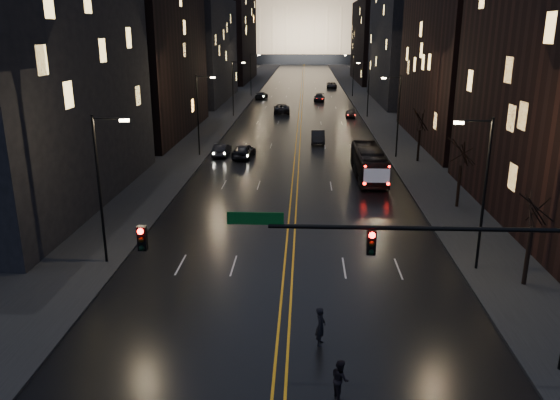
# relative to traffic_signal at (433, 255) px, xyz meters

# --- Properties ---
(ground) EXTENTS (900.00, 900.00, 0.00)m
(ground) POSITION_rel_traffic_signal_xyz_m (-5.91, 0.00, -5.10)
(ground) COLOR black
(ground) RESTS_ON ground
(road) EXTENTS (20.00, 320.00, 0.02)m
(road) POSITION_rel_traffic_signal_xyz_m (-5.91, 130.00, -5.09)
(road) COLOR black
(road) RESTS_ON ground
(sidewalk_left) EXTENTS (8.00, 320.00, 0.16)m
(sidewalk_left) POSITION_rel_traffic_signal_xyz_m (-19.91, 130.00, -5.02)
(sidewalk_left) COLOR black
(sidewalk_left) RESTS_ON ground
(sidewalk_right) EXTENTS (8.00, 320.00, 0.16)m
(sidewalk_right) POSITION_rel_traffic_signal_xyz_m (8.09, 130.00, -5.02)
(sidewalk_right) COLOR black
(sidewalk_right) RESTS_ON ground
(center_line) EXTENTS (0.62, 320.00, 0.01)m
(center_line) POSITION_rel_traffic_signal_xyz_m (-5.91, 130.00, -5.08)
(center_line) COLOR orange
(center_line) RESTS_ON road
(building_left_near) EXTENTS (12.00, 28.00, 22.00)m
(building_left_near) POSITION_rel_traffic_signal_xyz_m (-26.91, 22.00, 5.90)
(building_left_near) COLOR black
(building_left_near) RESTS_ON ground
(building_left_mid) EXTENTS (12.00, 30.00, 28.00)m
(building_left_mid) POSITION_rel_traffic_signal_xyz_m (-26.91, 54.00, 8.90)
(building_left_mid) COLOR black
(building_left_mid) RESTS_ON ground
(building_left_far) EXTENTS (12.00, 34.00, 20.00)m
(building_left_far) POSITION_rel_traffic_signal_xyz_m (-26.91, 92.00, 4.90)
(building_left_far) COLOR black
(building_left_far) RESTS_ON ground
(building_left_dist) EXTENTS (12.00, 40.00, 24.00)m
(building_left_dist) POSITION_rel_traffic_signal_xyz_m (-26.91, 140.00, 6.90)
(building_left_dist) COLOR black
(building_left_dist) RESTS_ON ground
(building_right_mid) EXTENTS (12.00, 34.00, 26.00)m
(building_right_mid) POSITION_rel_traffic_signal_xyz_m (15.09, 92.00, 7.90)
(building_right_mid) COLOR black
(building_right_mid) RESTS_ON ground
(building_right_dist) EXTENTS (12.00, 40.00, 22.00)m
(building_right_dist) POSITION_rel_traffic_signal_xyz_m (15.09, 140.00, 5.90)
(building_right_dist) COLOR black
(building_right_dist) RESTS_ON ground
(capitol) EXTENTS (90.00, 50.00, 58.50)m
(capitol) POSITION_rel_traffic_signal_xyz_m (-5.91, 250.00, 12.05)
(capitol) COLOR black
(capitol) RESTS_ON ground
(traffic_signal) EXTENTS (17.29, 0.45, 7.00)m
(traffic_signal) POSITION_rel_traffic_signal_xyz_m (0.00, 0.00, 0.00)
(traffic_signal) COLOR black
(traffic_signal) RESTS_ON ground
(streetlamp_right_near) EXTENTS (2.13, 0.25, 9.00)m
(streetlamp_right_near) POSITION_rel_traffic_signal_xyz_m (4.91, 10.00, -0.02)
(streetlamp_right_near) COLOR black
(streetlamp_right_near) RESTS_ON ground
(streetlamp_left_near) EXTENTS (2.13, 0.25, 9.00)m
(streetlamp_left_near) POSITION_rel_traffic_signal_xyz_m (-16.72, 10.00, -0.02)
(streetlamp_left_near) COLOR black
(streetlamp_left_near) RESTS_ON ground
(streetlamp_right_mid) EXTENTS (2.13, 0.25, 9.00)m
(streetlamp_right_mid) POSITION_rel_traffic_signal_xyz_m (4.91, 40.00, -0.02)
(streetlamp_right_mid) COLOR black
(streetlamp_right_mid) RESTS_ON ground
(streetlamp_left_mid) EXTENTS (2.13, 0.25, 9.00)m
(streetlamp_left_mid) POSITION_rel_traffic_signal_xyz_m (-16.72, 40.00, -0.02)
(streetlamp_left_mid) COLOR black
(streetlamp_left_mid) RESTS_ON ground
(streetlamp_right_far) EXTENTS (2.13, 0.25, 9.00)m
(streetlamp_right_far) POSITION_rel_traffic_signal_xyz_m (4.91, 70.00, -0.02)
(streetlamp_right_far) COLOR black
(streetlamp_right_far) RESTS_ON ground
(streetlamp_left_far) EXTENTS (2.13, 0.25, 9.00)m
(streetlamp_left_far) POSITION_rel_traffic_signal_xyz_m (-16.72, 70.00, -0.02)
(streetlamp_left_far) COLOR black
(streetlamp_left_far) RESTS_ON ground
(streetlamp_right_dist) EXTENTS (2.13, 0.25, 9.00)m
(streetlamp_right_dist) POSITION_rel_traffic_signal_xyz_m (4.91, 100.00, -0.02)
(streetlamp_right_dist) COLOR black
(streetlamp_right_dist) RESTS_ON ground
(streetlamp_left_dist) EXTENTS (2.13, 0.25, 9.00)m
(streetlamp_left_dist) POSITION_rel_traffic_signal_xyz_m (-16.72, 100.00, -0.02)
(streetlamp_left_dist) COLOR black
(streetlamp_left_dist) RESTS_ON ground
(tree_right_near) EXTENTS (2.40, 2.40, 6.65)m
(tree_right_near) POSITION_rel_traffic_signal_xyz_m (7.09, 8.00, -0.58)
(tree_right_near) COLOR black
(tree_right_near) RESTS_ON ground
(tree_right_mid) EXTENTS (2.40, 2.40, 6.65)m
(tree_right_mid) POSITION_rel_traffic_signal_xyz_m (7.09, 22.00, -0.58)
(tree_right_mid) COLOR black
(tree_right_mid) RESTS_ON ground
(tree_right_far) EXTENTS (2.40, 2.40, 6.65)m
(tree_right_far) POSITION_rel_traffic_signal_xyz_m (7.09, 38.00, -0.58)
(tree_right_far) COLOR black
(tree_right_far) RESTS_ON ground
(bus) EXTENTS (2.58, 10.58, 2.94)m
(bus) POSITION_rel_traffic_signal_xyz_m (1.07, 31.05, -3.63)
(bus) COLOR black
(bus) RESTS_ON ground
(oncoming_car_a) EXTENTS (2.57, 5.01, 1.63)m
(oncoming_car_a) POSITION_rel_traffic_signal_xyz_m (-11.81, 39.32, -4.29)
(oncoming_car_a) COLOR black
(oncoming_car_a) RESTS_ON ground
(oncoming_car_b) EXTENTS (1.71, 4.36, 1.41)m
(oncoming_car_b) POSITION_rel_traffic_signal_xyz_m (-14.41, 40.23, -4.40)
(oncoming_car_b) COLOR black
(oncoming_car_b) RESTS_ON ground
(oncoming_car_c) EXTENTS (2.99, 5.93, 1.61)m
(oncoming_car_c) POSITION_rel_traffic_signal_xyz_m (-9.12, 74.44, -4.30)
(oncoming_car_c) COLOR black
(oncoming_car_c) RESTS_ON ground
(oncoming_car_d) EXTENTS (2.61, 5.23, 1.46)m
(oncoming_car_d) POSITION_rel_traffic_signal_xyz_m (-14.32, 95.56, -4.37)
(oncoming_car_d) COLOR black
(oncoming_car_d) RESTS_ON ground
(receding_car_a) EXTENTS (1.66, 4.76, 1.57)m
(receding_car_a) POSITION_rel_traffic_signal_xyz_m (-3.41, 48.23, -4.32)
(receding_car_a) COLOR black
(receding_car_a) RESTS_ON ground
(receding_car_b) EXTENTS (1.66, 3.79, 1.27)m
(receding_car_b) POSITION_rel_traffic_signal_xyz_m (2.31, 69.80, -4.47)
(receding_car_b) COLOR black
(receding_car_b) RESTS_ON ground
(receding_car_c) EXTENTS (2.43, 5.23, 1.48)m
(receding_car_c) POSITION_rel_traffic_signal_xyz_m (-2.25, 91.63, -4.36)
(receding_car_c) COLOR black
(receding_car_c) RESTS_ON ground
(receding_car_d) EXTENTS (2.60, 5.42, 1.49)m
(receding_car_d) POSITION_rel_traffic_signal_xyz_m (1.46, 118.95, -4.36)
(receding_car_d) COLOR black
(receding_car_d) RESTS_ON ground
(pedestrian_a) EXTENTS (0.57, 0.74, 1.82)m
(pedestrian_a) POSITION_rel_traffic_signal_xyz_m (-4.22, 1.65, -4.19)
(pedestrian_a) COLOR black
(pedestrian_a) RESTS_ON ground
(pedestrian_b) EXTENTS (0.65, 0.87, 1.60)m
(pedestrian_b) POSITION_rel_traffic_signal_xyz_m (-3.57, -2.00, -4.30)
(pedestrian_b) COLOR black
(pedestrian_b) RESTS_ON ground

